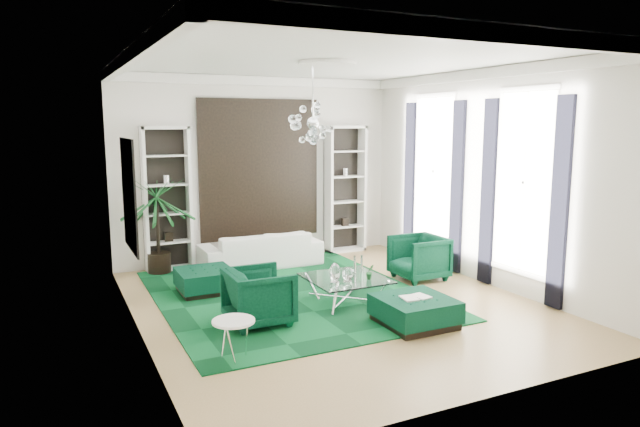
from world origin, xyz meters
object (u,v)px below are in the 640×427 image
armchair_left (259,297)px  side_table (234,341)px  ottoman_front (415,311)px  ottoman_side (205,281)px  sofa (260,249)px  armchair_right (419,257)px  palm (157,212)px  coffee_table (346,290)px

armchair_left → side_table: (-0.71, -1.07, -0.16)m
ottoman_front → armchair_left: bearing=153.2°
ottoman_side → ottoman_front: (2.30, -2.86, 0.00)m
sofa → armchair_left: size_ratio=2.68×
armchair_right → ottoman_side: armchair_right is taller
palm → armchair_right: bearing=-30.6°
armchair_right → coffee_table: (-1.88, -0.64, -0.20)m
coffee_table → ottoman_side: bearing=141.3°
armchair_right → ottoman_front: 2.48m
sofa → ottoman_side: sofa is taller
ottoman_side → side_table: bearing=-97.8°
armchair_right → side_table: (-4.17, -2.05, -0.16)m
side_table → palm: 4.66m
coffee_table → side_table: 2.69m
armchair_right → armchair_left: bearing=-74.2°
coffee_table → palm: bearing=126.9°
sofa → armchair_left: bearing=69.9°
armchair_right → ottoman_side: 3.88m
sofa → ottoman_front: bearing=101.5°
sofa → palm: 2.14m
ottoman_side → palm: 1.97m
armchair_left → ottoman_side: 1.89m
ottoman_side → side_table: size_ratio=1.73×
armchair_right → ottoman_side: size_ratio=0.99×
palm → ottoman_front: bearing=-58.3°
armchair_left → coffee_table: size_ratio=0.75×
ottoman_side → palm: bearing=106.2°
sofa → ottoman_side: 1.94m
sofa → armchair_left: armchair_left is taller
armchair_right → coffee_table: bearing=-71.1°
ottoman_side → palm: size_ratio=0.38×
armchair_left → ottoman_side: (-0.31, 1.86, -0.21)m
armchair_left → ottoman_front: size_ratio=0.89×
armchair_left → sofa: bearing=-20.1°
ottoman_side → palm: palm is taller
coffee_table → side_table: (-2.29, -1.41, 0.04)m
armchair_left → armchair_right: bearing=-74.2°
ottoman_front → side_table: (-2.70, -0.07, 0.05)m
coffee_table → side_table: bearing=-148.4°
armchair_right → ottoman_front: size_ratio=0.89×
side_table → sofa: bearing=66.2°
side_table → palm: (-0.07, 4.56, 0.95)m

